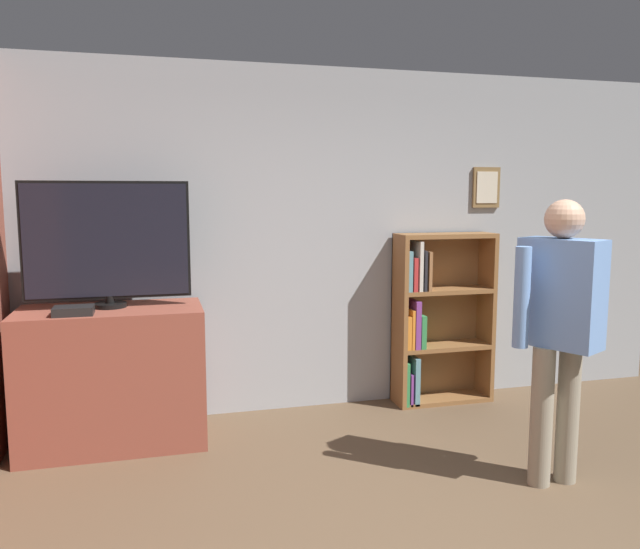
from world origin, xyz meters
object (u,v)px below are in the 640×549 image
object	(u,v)px
bookshelf	(434,318)
person	(560,317)
television	(107,243)
game_console	(74,311)

from	to	relation	value
bookshelf	person	size ratio (longest dim) A/B	0.83
television	bookshelf	xyz separation A→B (m)	(2.51, 0.21, -0.69)
bookshelf	person	bearing A→B (deg)	-87.83
game_console	person	xyz separation A→B (m)	(2.78, -1.12, 0.03)
television	person	xyz separation A→B (m)	(2.57, -1.34, -0.38)
game_console	bookshelf	world-z (taller)	bookshelf
game_console	person	world-z (taller)	person
game_console	person	size ratio (longest dim) A/B	0.15
television	game_console	distance (m)	0.51
game_console	television	bearing A→B (deg)	47.21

